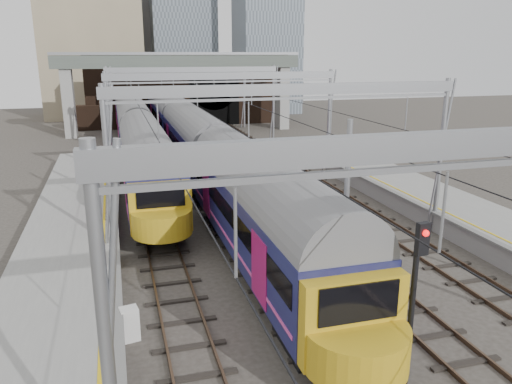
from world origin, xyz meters
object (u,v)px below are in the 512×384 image
object	(u,v)px
signal_near_centre	(415,285)
relay_cabinet	(130,324)
signal_near_left	(311,281)
train_main	(180,126)
train_second	(130,115)

from	to	relation	value
signal_near_centre	relay_cabinet	bearing A→B (deg)	142.57
signal_near_centre	relay_cabinet	distance (m)	9.16
signal_near_centre	signal_near_left	bearing A→B (deg)	138.90
train_main	train_second	size ratio (longest dim) A/B	1.03
train_main	signal_near_left	world-z (taller)	train_main
train_main	signal_near_centre	distance (m)	35.42
train_main	signal_near_left	xyz separation A→B (m)	(-0.63, -33.73, 0.14)
train_main	signal_near_left	size ratio (longest dim) A/B	16.28
signal_near_left	signal_near_centre	xyz separation A→B (m)	(2.37, -1.64, 0.32)
train_main	relay_cabinet	size ratio (longest dim) A/B	61.65
train_second	signal_near_left	xyz separation A→B (m)	(3.37, -44.56, 0.19)
signal_near_left	signal_near_centre	bearing A→B (deg)	-53.55
train_second	signal_near_left	bearing A→B (deg)	-85.67
signal_near_left	train_main	bearing A→B (deg)	70.13
signal_near_left	relay_cabinet	world-z (taller)	signal_near_left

